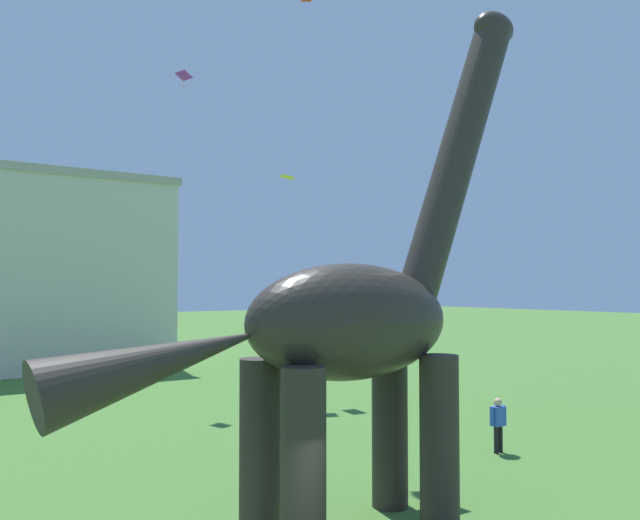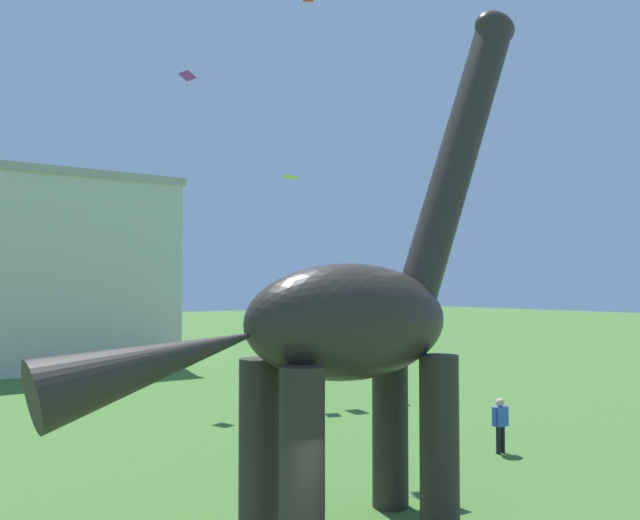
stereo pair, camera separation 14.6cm
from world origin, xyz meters
TOP-DOWN VIEW (x-y plane):
  - dinosaur_sculpture at (2.44, 2.66)m, footprint 11.98×2.54m
  - person_far_spectator at (13.68, 13.92)m, footprint 0.60×0.26m
  - person_near_flyer at (10.47, 5.34)m, footprint 0.65×0.29m
  - kite_near_high at (6.63, 21.60)m, footprint 0.73×0.92m
  - kite_high_left at (5.31, 4.54)m, footprint 1.51×1.06m
  - kite_drifting at (10.71, 18.39)m, footprint 0.89×1.00m
  - kite_mid_left at (11.30, 15.29)m, footprint 0.75×0.75m
  - background_building_block at (1.52, 38.47)m, footprint 19.16×12.44m

SIDE VIEW (x-z plane):
  - person_far_spectator at x=13.68m, z-range 0.17..1.77m
  - person_near_flyer at x=10.47m, z-range 0.18..1.92m
  - kite_mid_left at x=11.30m, z-range 3.61..4.57m
  - kite_high_left at x=5.31m, z-range 3.30..5.26m
  - dinosaur_sculpture at x=2.44m, z-range -1.73..10.79m
  - background_building_block at x=1.52m, z-range 0.01..12.54m
  - kite_drifting at x=10.71m, z-range 10.57..10.72m
  - kite_near_high at x=6.63m, z-range 15.24..16.31m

